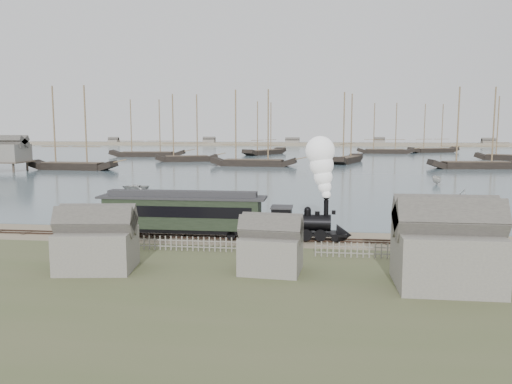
# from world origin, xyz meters

# --- Properties ---
(ground) EXTENTS (600.00, 600.00, 0.00)m
(ground) POSITION_xyz_m (0.00, 0.00, 0.00)
(ground) COLOR gray
(ground) RESTS_ON ground
(harbor_water) EXTENTS (600.00, 336.00, 0.06)m
(harbor_water) POSITION_xyz_m (0.00, 170.00, 0.03)
(harbor_water) COLOR #465A64
(harbor_water) RESTS_ON ground
(rail_track) EXTENTS (120.00, 1.80, 0.16)m
(rail_track) POSITION_xyz_m (0.00, -2.00, 0.04)
(rail_track) COLOR #38271E
(rail_track) RESTS_ON ground
(picket_fence_west) EXTENTS (19.00, 0.10, 1.20)m
(picket_fence_west) POSITION_xyz_m (-6.50, -7.00, 0.00)
(picket_fence_west) COLOR slate
(picket_fence_west) RESTS_ON ground
(picket_fence_east) EXTENTS (15.00, 0.10, 1.20)m
(picket_fence_east) POSITION_xyz_m (12.50, -7.50, 0.00)
(picket_fence_east) COLOR slate
(picket_fence_east) RESTS_ON ground
(shed_left) EXTENTS (5.00, 4.00, 4.10)m
(shed_left) POSITION_xyz_m (-10.00, -13.00, 0.00)
(shed_left) COLOR slate
(shed_left) RESTS_ON ground
(shed_mid) EXTENTS (4.00, 3.50, 3.60)m
(shed_mid) POSITION_xyz_m (2.00, -12.00, 0.00)
(shed_mid) COLOR slate
(shed_mid) RESTS_ON ground
(shed_right) EXTENTS (6.00, 5.00, 5.10)m
(shed_right) POSITION_xyz_m (13.00, -14.00, 0.00)
(shed_right) COLOR slate
(shed_right) RESTS_ON ground
(far_spit) EXTENTS (500.00, 20.00, 1.80)m
(far_spit) POSITION_xyz_m (0.00, 250.00, 0.00)
(far_spit) COLOR #9D8F72
(far_spit) RESTS_ON ground
(locomotive) EXTENTS (7.05, 2.63, 8.78)m
(locomotive) POSITION_xyz_m (5.16, -2.00, 4.06)
(locomotive) COLOR black
(locomotive) RESTS_ON ground
(passenger_coach) EXTENTS (15.10, 2.91, 3.67)m
(passenger_coach) POSITION_xyz_m (-6.95, -2.00, 2.30)
(passenger_coach) COLOR black
(passenger_coach) RESTS_ON ground
(beached_dinghy) EXTENTS (4.10, 4.40, 0.74)m
(beached_dinghy) POSITION_xyz_m (-0.04, 1.26, 0.37)
(beached_dinghy) COLOR #BBB8B1
(beached_dinghy) RESTS_ON ground
(rowboat_0) EXTENTS (4.54, 3.59, 0.85)m
(rowboat_0) POSITION_xyz_m (-19.09, 9.13, 0.48)
(rowboat_0) COLOR #BBB8B1
(rowboat_0) RESTS_ON harbor_water
(rowboat_1) EXTENTS (3.47, 3.57, 1.44)m
(rowboat_1) POSITION_xyz_m (-11.61, 18.68, 0.78)
(rowboat_1) COLOR #BBB8B1
(rowboat_1) RESTS_ON harbor_water
(rowboat_2) EXTENTS (4.17, 3.24, 1.53)m
(rowboat_2) POSITION_xyz_m (-4.60, 12.15, 0.82)
(rowboat_2) COLOR #BBB8B1
(rowboat_2) RESTS_ON harbor_water
(rowboat_3) EXTENTS (4.94, 5.32, 0.90)m
(rowboat_3) POSITION_xyz_m (23.53, 22.57, 0.51)
(rowboat_3) COLOR #BBB8B1
(rowboat_3) RESTS_ON harbor_water
(rowboat_4) EXTENTS (3.85, 4.11, 1.74)m
(rowboat_4) POSITION_xyz_m (24.23, 23.41, 0.93)
(rowboat_4) COLOR #BBB8B1
(rowboat_4) RESTS_ON harbor_water
(rowboat_5) EXTENTS (3.94, 1.91, 1.46)m
(rowboat_5) POSITION_xyz_m (25.71, 44.73, 0.79)
(rowboat_5) COLOR #BBB8B1
(rowboat_5) RESTS_ON harbor_water
(rowboat_6) EXTENTS (3.36, 4.50, 0.89)m
(rowboat_6) POSITION_xyz_m (-24.05, 31.52, 0.50)
(rowboat_6) COLOR #BBB8B1
(rowboat_6) RESTS_ON harbor_water
(schooner_0) EXTENTS (21.50, 6.17, 20.00)m
(schooner_0) POSITION_xyz_m (-53.02, 67.52, 10.06)
(schooner_0) COLOR black
(schooner_0) RESTS_ON harbor_water
(schooner_1) EXTENTS (18.74, 10.27, 20.00)m
(schooner_1) POSITION_xyz_m (-33.81, 100.11, 10.06)
(schooner_1) COLOR black
(schooner_1) RESTS_ON harbor_water
(schooner_2) EXTENTS (22.70, 6.63, 20.00)m
(schooner_2) POSITION_xyz_m (-11.70, 84.53, 10.06)
(schooner_2) COLOR black
(schooner_2) RESTS_ON harbor_water
(schooner_3) EXTENTS (11.06, 20.70, 20.00)m
(schooner_3) POSITION_xyz_m (13.50, 100.50, 10.06)
(schooner_3) COLOR black
(schooner_3) RESTS_ON harbor_water
(schooner_4) EXTENTS (23.18, 8.06, 20.00)m
(schooner_4) POSITION_xyz_m (43.60, 83.04, 10.06)
(schooner_4) COLOR black
(schooner_4) RESTS_ON harbor_water
(schooner_6) EXTENTS (26.52, 8.70, 20.00)m
(schooner_6) POSITION_xyz_m (-54.28, 123.80, 10.06)
(schooner_6) COLOR black
(schooner_6) RESTS_ON harbor_water
(schooner_7) EXTENTS (15.87, 24.26, 20.00)m
(schooner_7) POSITION_xyz_m (-15.02, 144.19, 10.06)
(schooner_7) COLOR black
(schooner_7) RESTS_ON harbor_water
(schooner_8) EXTENTS (22.03, 5.17, 20.00)m
(schooner_8) POSITION_xyz_m (31.59, 157.73, 10.06)
(schooner_8) COLOR black
(schooner_8) RESTS_ON harbor_water
(schooner_9) EXTENTS (22.66, 14.36, 20.00)m
(schooner_9) POSITION_xyz_m (52.41, 168.92, 10.06)
(schooner_9) COLOR black
(schooner_9) RESTS_ON harbor_water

